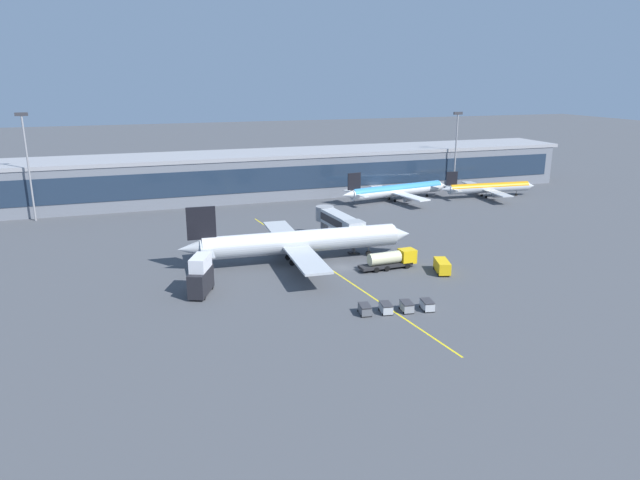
{
  "coord_description": "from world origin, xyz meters",
  "views": [
    {
      "loc": [
        -35.95,
        -93.87,
        33.74
      ],
      "look_at": [
        -3.01,
        3.62,
        4.5
      ],
      "focal_mm": 32.53,
      "sensor_mm": 36.0,
      "label": 1
    }
  ],
  "objects": [
    {
      "name": "main_airliner",
      "position": [
        -6.31,
        5.63,
        3.97
      ],
      "size": [
        44.68,
        35.44,
        11.68
      ],
      "color": "#B2B7BC",
      "rests_on": "ground_plane"
    },
    {
      "name": "baggage_cart_3",
      "position": [
        4.99,
        -22.74,
        0.78
      ],
      "size": [
        1.96,
        2.85,
        1.48
      ],
      "color": "#B2B7BC",
      "rests_on": "ground_plane"
    },
    {
      "name": "baggage_cart_0",
      "position": [
        -4.51,
        -21.32,
        0.78
      ],
      "size": [
        1.96,
        2.85,
        1.48
      ],
      "color": "#595B60",
      "rests_on": "ground_plane"
    },
    {
      "name": "catering_lift",
      "position": [
        -26.09,
        -5.37,
        3.07
      ],
      "size": [
        4.99,
        7.23,
        6.3
      ],
      "color": "black",
      "rests_on": "ground_plane"
    },
    {
      "name": "apron_lead_in_line",
      "position": [
        -2.6,
        2.0,
        0.0
      ],
      "size": [
        9.02,
        79.56,
        0.01
      ],
      "primitive_type": "cube",
      "rotation": [
        0.0,
        0.0,
        0.11
      ],
      "color": "yellow",
      "rests_on": "ground_plane"
    },
    {
      "name": "apron_light_mast_1",
      "position": [
        -57.59,
        56.88,
        14.82
      ],
      "size": [
        2.8,
        0.5,
        25.61
      ],
      "color": "gray",
      "rests_on": "ground_plane"
    },
    {
      "name": "fuel_tanker",
      "position": [
        8.29,
        -3.38,
        1.75
      ],
      "size": [
        10.91,
        3.08,
        3.25
      ],
      "color": "#232326",
      "rests_on": "ground_plane"
    },
    {
      "name": "crew_van",
      "position": [
        15.7,
        -8.65,
        1.31
      ],
      "size": [
        3.49,
        5.4,
        2.3
      ],
      "color": "yellow",
      "rests_on": "ground_plane"
    },
    {
      "name": "commuter_jet_near",
      "position": [
        62.43,
        45.95,
        2.79
      ],
      "size": [
        29.82,
        23.72,
        7.88
      ],
      "color": "#B2B7BC",
      "rests_on": "ground_plane"
    },
    {
      "name": "baggage_cart_2",
      "position": [
        1.82,
        -22.27,
        0.78
      ],
      "size": [
        1.96,
        2.85,
        1.48
      ],
      "color": "gray",
      "rests_on": "ground_plane"
    },
    {
      "name": "commuter_jet_far",
      "position": [
        35.46,
        50.36,
        2.92
      ],
      "size": [
        35.0,
        27.95,
        8.85
      ],
      "color": "white",
      "rests_on": "ground_plane"
    },
    {
      "name": "jet_bridge",
      "position": [
        4.55,
        14.79,
        4.94
      ],
      "size": [
        5.01,
        17.76,
        6.66
      ],
      "color": "#B2B7BC",
      "rests_on": "ground_plane"
    },
    {
      "name": "terminal_building",
      "position": [
        12.49,
        68.84,
        6.35
      ],
      "size": [
        167.84,
        19.84,
        12.66
      ],
      "color": "slate",
      "rests_on": "ground_plane"
    },
    {
      "name": "baggage_cart_1",
      "position": [
        -1.34,
        -21.8,
        0.78
      ],
      "size": [
        1.96,
        2.85,
        1.48
      ],
      "color": "#B2B7BC",
      "rests_on": "ground_plane"
    },
    {
      "name": "ground_plane",
      "position": [
        0.0,
        0.0,
        0.0
      ],
      "size": [
        700.0,
        700.0,
        0.0
      ],
      "primitive_type": "plane",
      "color": "#47494F"
    },
    {
      "name": "apron_light_mast_0",
      "position": [
        57.59,
        56.88,
        13.77
      ],
      "size": [
        2.8,
        0.5,
        23.57
      ],
      "color": "gray",
      "rests_on": "ground_plane"
    }
  ]
}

